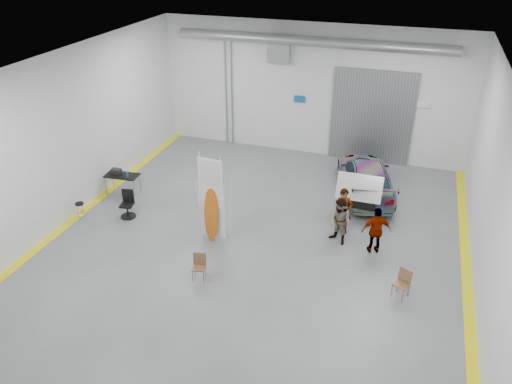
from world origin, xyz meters
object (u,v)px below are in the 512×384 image
(office_chair, at_px, (128,205))
(folding_chair_far, at_px, (400,289))
(person_a, at_px, (343,211))
(work_table, at_px, (120,175))
(surfboard_display, at_px, (212,206))
(person_b, at_px, (340,222))
(person_c, at_px, (376,230))
(shop_stool, at_px, (81,211))
(sedan_car, at_px, (366,177))
(folding_chair_near, at_px, (199,272))

(office_chair, bearing_deg, folding_chair_far, -19.39)
(person_a, xyz_separation_m, work_table, (-8.92, 0.08, -0.02))
(surfboard_display, relative_size, work_table, 2.35)
(office_chair, bearing_deg, work_table, 117.66)
(person_b, xyz_separation_m, office_chair, (-7.74, -0.73, -0.37))
(person_a, distance_m, office_chair, 7.87)
(office_chair, bearing_deg, person_c, -7.28)
(folding_chair_far, relative_size, shop_stool, 1.34)
(work_table, bearing_deg, person_c, -5.26)
(sedan_car, height_order, folding_chair_near, sedan_car)
(person_c, height_order, work_table, person_c)
(person_b, bearing_deg, person_c, 22.11)
(person_b, height_order, folding_chair_far, person_b)
(office_chair, bearing_deg, person_b, -5.48)
(surfboard_display, relative_size, shop_stool, 5.03)
(sedan_car, bearing_deg, surfboard_display, 34.26)
(person_c, height_order, folding_chair_far, person_c)
(sedan_car, distance_m, surfboard_display, 6.84)
(person_a, distance_m, surfboard_display, 4.56)
(folding_chair_near, distance_m, folding_chair_far, 6.02)
(person_c, xyz_separation_m, folding_chair_near, (-4.93, -3.16, -0.57))
(person_b, bearing_deg, surfboard_display, -134.35)
(surfboard_display, height_order, shop_stool, surfboard_display)
(person_c, bearing_deg, folding_chair_near, 12.20)
(shop_stool, bearing_deg, person_b, 8.65)
(person_b, height_order, folding_chair_near, person_b)
(office_chair, bearing_deg, surfboard_display, -17.79)
(person_c, bearing_deg, office_chair, -16.85)
(office_chair, bearing_deg, folding_chair_near, -43.68)
(person_a, xyz_separation_m, person_c, (1.23, -0.86, -0.02))
(person_b, distance_m, surfboard_display, 4.33)
(work_table, bearing_deg, sedan_car, 18.88)
(surfboard_display, bearing_deg, folding_chair_far, -3.89)
(person_a, relative_size, work_table, 1.24)
(work_table, bearing_deg, person_a, -0.51)
(sedan_car, distance_m, person_b, 3.96)
(surfboard_display, distance_m, folding_chair_near, 2.44)
(shop_stool, bearing_deg, person_c, 6.76)
(person_a, relative_size, shop_stool, 2.65)
(sedan_car, distance_m, person_a, 3.28)
(folding_chair_near, relative_size, folding_chair_far, 0.97)
(person_b, relative_size, surfboard_display, 0.51)
(person_b, distance_m, folding_chair_near, 5.01)
(folding_chair_near, bearing_deg, person_b, 29.24)
(surfboard_display, bearing_deg, person_a, 29.66)
(sedan_car, xyz_separation_m, folding_chair_near, (-4.08, -7.27, -0.44))
(work_table, bearing_deg, person_b, -4.91)
(folding_chair_near, bearing_deg, surfboard_display, 88.74)
(shop_stool, bearing_deg, person_a, 12.73)
(folding_chair_far, relative_size, work_table, 0.63)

